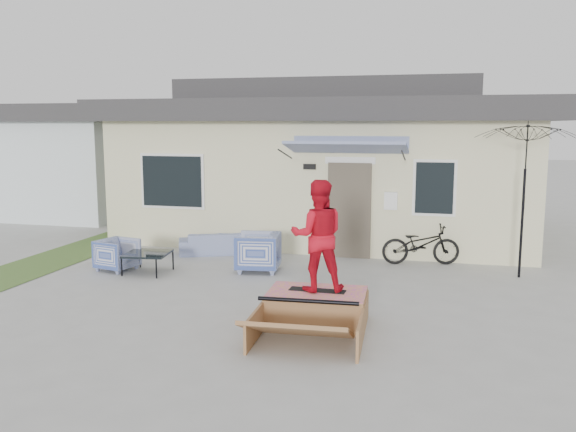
% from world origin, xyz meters
% --- Properties ---
extents(ground, '(90.00, 90.00, 0.00)m').
position_xyz_m(ground, '(0.00, 0.00, 0.00)').
color(ground, '#A3A39F').
rests_on(ground, ground).
extents(grass_strip, '(1.40, 8.00, 0.01)m').
position_xyz_m(grass_strip, '(-5.20, 2.00, 0.00)').
color(grass_strip, '#43642C').
rests_on(grass_strip, ground).
extents(house, '(10.80, 8.49, 4.10)m').
position_xyz_m(house, '(0.00, 7.99, 1.94)').
color(house, beige).
rests_on(house, ground).
extents(neighbor_house, '(8.60, 7.60, 3.50)m').
position_xyz_m(neighbor_house, '(-10.50, 10.00, 1.78)').
color(neighbor_house, silver).
rests_on(neighbor_house, ground).
extents(loveseat, '(1.75, 1.14, 0.66)m').
position_xyz_m(loveseat, '(-1.99, 4.12, 0.33)').
color(loveseat, '#2C4495').
rests_on(loveseat, ground).
extents(armchair_left, '(0.78, 0.82, 0.71)m').
position_xyz_m(armchair_left, '(-3.35, 2.13, 0.35)').
color(armchair_left, '#2C4495').
rests_on(armchair_left, ground).
extents(armchair_right, '(0.89, 0.93, 0.86)m').
position_xyz_m(armchair_right, '(-0.58, 2.78, 0.43)').
color(armchair_right, '#2C4495').
rests_on(armchair_right, ground).
extents(coffee_table, '(0.94, 0.94, 0.41)m').
position_xyz_m(coffee_table, '(-2.66, 2.09, 0.20)').
color(coffee_table, black).
rests_on(coffee_table, ground).
extents(bicycle, '(1.71, 0.93, 1.04)m').
position_xyz_m(bicycle, '(2.56, 4.20, 0.52)').
color(bicycle, black).
rests_on(bicycle, ground).
extents(patio_umbrella, '(2.19, 2.08, 2.20)m').
position_xyz_m(patio_umbrella, '(4.46, 3.56, 1.75)').
color(patio_umbrella, black).
rests_on(patio_umbrella, ground).
extents(skate_ramp, '(1.54, 1.99, 0.48)m').
position_xyz_m(skate_ramp, '(1.23, -0.09, 0.24)').
color(skate_ramp, olive).
rests_on(skate_ramp, ground).
extents(skateboard, '(0.84, 0.22, 0.05)m').
position_xyz_m(skateboard, '(1.23, -0.04, 0.50)').
color(skateboard, black).
rests_on(skateboard, skate_ramp).
extents(skater, '(0.94, 0.81, 1.64)m').
position_xyz_m(skater, '(1.23, -0.04, 1.35)').
color(skater, red).
rests_on(skater, skateboard).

